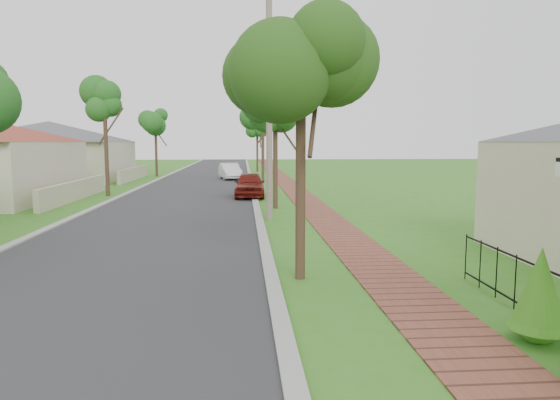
{
  "coord_description": "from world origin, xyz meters",
  "views": [
    {
      "loc": [
        0.05,
        -6.36,
        3.0
      ],
      "look_at": [
        1.0,
        6.42,
        1.5
      ],
      "focal_mm": 32.0,
      "sensor_mm": 36.0,
      "label": 1
    }
  ],
  "objects_px": {
    "parked_car_red": "(250,185)",
    "near_tree": "(301,59)",
    "utility_pole": "(269,103)",
    "parked_car_white": "(230,171)"
  },
  "relations": [
    {
      "from": "parked_car_red",
      "to": "near_tree",
      "type": "xyz_separation_m",
      "value": [
        0.88,
        -16.44,
        4.05
      ]
    },
    {
      "from": "utility_pole",
      "to": "parked_car_white",
      "type": "bearing_deg",
      "value": 95.56
    },
    {
      "from": "near_tree",
      "to": "utility_pole",
      "type": "relative_size",
      "value": 0.67
    },
    {
      "from": "parked_car_white",
      "to": "near_tree",
      "type": "height_order",
      "value": "near_tree"
    },
    {
      "from": "parked_car_white",
      "to": "parked_car_red",
      "type": "bearing_deg",
      "value": -94.99
    },
    {
      "from": "parked_car_white",
      "to": "near_tree",
      "type": "relative_size",
      "value": 0.66
    },
    {
      "from": "parked_car_red",
      "to": "near_tree",
      "type": "relative_size",
      "value": 0.67
    },
    {
      "from": "parked_car_red",
      "to": "parked_car_white",
      "type": "bearing_deg",
      "value": 97.52
    },
    {
      "from": "parked_car_white",
      "to": "utility_pole",
      "type": "relative_size",
      "value": 0.44
    },
    {
      "from": "parked_car_red",
      "to": "parked_car_white",
      "type": "xyz_separation_m",
      "value": [
        -1.4,
        13.06,
        -0.03
      ]
    }
  ]
}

